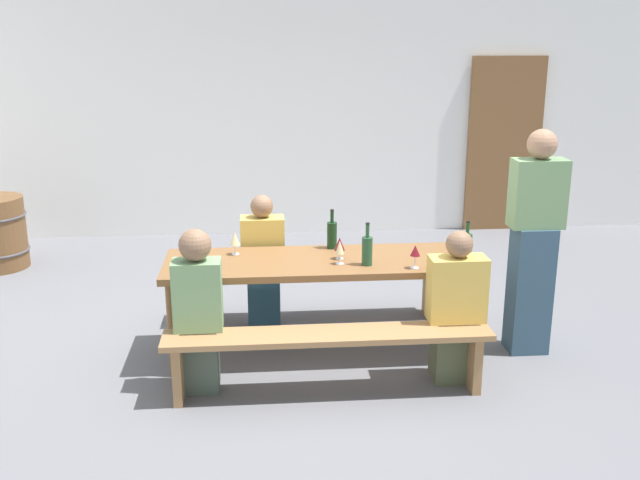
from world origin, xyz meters
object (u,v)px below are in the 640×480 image
at_px(wine_glass_1, 340,245).
at_px(seated_guest_near_1, 456,311).
at_px(bench_far, 313,279).
at_px(wine_bottle_2, 367,250).
at_px(wine_glass_0, 340,248).
at_px(wine_bottle_1, 332,234).
at_px(wine_glass_2, 235,239).
at_px(seated_guest_near_0, 198,313).
at_px(seated_guest_far_0, 263,266).
at_px(standing_host, 533,246).
at_px(tasting_table, 320,269).
at_px(wooden_door, 504,145).
at_px(bench_near, 328,345).
at_px(wine_glass_3, 415,252).
at_px(wine_bottle_0, 467,250).

xyz_separation_m(wine_glass_1, seated_guest_near_1, (0.76, -0.51, -0.35)).
distance_m(bench_far, wine_bottle_2, 1.02).
distance_m(wine_glass_0, seated_guest_near_1, 0.94).
xyz_separation_m(bench_far, wine_glass_1, (0.15, -0.67, 0.50)).
relative_size(wine_bottle_1, seated_guest_near_1, 0.29).
bearing_deg(wine_glass_2, wine_bottle_2, -19.27).
bearing_deg(seated_guest_near_0, wine_bottle_1, -50.95).
xyz_separation_m(seated_guest_far_0, standing_host, (2.01, -0.61, 0.30)).
bearing_deg(wine_bottle_2, wine_glass_0, 169.08).
distance_m(tasting_table, seated_guest_near_1, 1.05).
relative_size(wooden_door, wine_glass_1, 12.72).
height_order(bench_near, wine_glass_2, wine_glass_2).
relative_size(bench_near, wine_glass_1, 13.35).
distance_m(wooden_door, tasting_table, 4.27).
bearing_deg(seated_guest_near_1, wine_glass_3, 44.21).
distance_m(wine_bottle_0, wine_bottle_2, 0.71).
bearing_deg(seated_guest_far_0, wine_glass_0, 41.07).
distance_m(wine_glass_1, seated_guest_near_0, 1.17).
distance_m(wine_bottle_0, seated_guest_far_0, 1.68).
xyz_separation_m(bench_far, standing_host, (1.59, -0.76, 0.48)).
bearing_deg(bench_near, seated_guest_near_1, 9.44).
xyz_separation_m(wine_bottle_0, wine_bottle_1, (-0.91, 0.54, -0.02)).
bearing_deg(wooden_door, wine_glass_0, -124.18).
bearing_deg(bench_near, wine_bottle_1, 82.94).
distance_m(tasting_table, wine_bottle_1, 0.36).
distance_m(tasting_table, wine_bottle_0, 1.08).
relative_size(wine_bottle_0, wine_bottle_2, 1.08).
height_order(wine_glass_2, wine_glass_3, wine_glass_2).
xyz_separation_m(wine_glass_0, standing_host, (1.46, 0.03, -0.03)).
height_order(tasting_table, seated_guest_near_0, seated_guest_near_0).
bearing_deg(standing_host, bench_far, -25.40).
bearing_deg(wine_glass_1, tasting_table, 179.14).
height_order(wooden_door, wine_bottle_1, wooden_door).
distance_m(wooden_door, wine_glass_2, 4.53).
height_order(wine_glass_0, wine_glass_1, wine_glass_0).
bearing_deg(wooden_door, wine_glass_1, -124.96).
relative_size(bench_far, wine_glass_2, 12.55).
bearing_deg(seated_guest_near_0, wooden_door, -40.86).
bearing_deg(bench_far, wine_bottle_2, -68.29).
distance_m(seated_guest_near_1, seated_guest_far_0, 1.68).
bearing_deg(wine_glass_1, wine_bottle_2, -40.59).
height_order(bench_far, wine_glass_2, wine_glass_2).
bearing_deg(wine_glass_2, seated_guest_far_0, 58.43).
xyz_separation_m(wooden_door, wine_glass_0, (-2.40, -3.53, -0.18)).
relative_size(bench_near, seated_guest_far_0, 1.95).
relative_size(wine_bottle_2, wine_glass_0, 1.78).
distance_m(seated_guest_near_0, standing_host, 2.51).
bearing_deg(wine_bottle_0, wine_glass_0, 171.09).
relative_size(wine_bottle_0, seated_guest_near_0, 0.30).
relative_size(wine_glass_3, seated_guest_far_0, 0.15).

